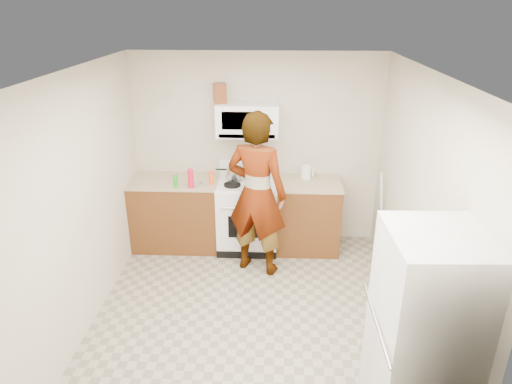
# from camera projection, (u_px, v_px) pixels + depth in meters

# --- Properties ---
(floor) EXTENTS (3.60, 3.60, 0.00)m
(floor) POSITION_uv_depth(u_px,v_px,m) (249.00, 316.00, 4.78)
(floor) COLOR gray
(floor) RESTS_ON ground
(back_wall) EXTENTS (3.20, 0.02, 2.50)m
(back_wall) POSITION_uv_depth(u_px,v_px,m) (256.00, 150.00, 5.94)
(back_wall) COLOR beige
(back_wall) RESTS_ON floor
(right_wall) EXTENTS (0.02, 3.60, 2.50)m
(right_wall) POSITION_uv_depth(u_px,v_px,m) (419.00, 211.00, 4.23)
(right_wall) COLOR beige
(right_wall) RESTS_ON floor
(cabinet_left) EXTENTS (1.12, 0.62, 0.90)m
(cabinet_left) POSITION_uv_depth(u_px,v_px,m) (177.00, 214.00, 6.02)
(cabinet_left) COLOR brown
(cabinet_left) RESTS_ON floor
(counter_left) EXTENTS (1.14, 0.64, 0.03)m
(counter_left) POSITION_uv_depth(u_px,v_px,m) (174.00, 181.00, 5.84)
(counter_left) COLOR tan
(counter_left) RESTS_ON cabinet_left
(cabinet_right) EXTENTS (0.80, 0.62, 0.90)m
(cabinet_right) POSITION_uv_depth(u_px,v_px,m) (307.00, 216.00, 5.95)
(cabinet_right) COLOR brown
(cabinet_right) RESTS_ON floor
(counter_right) EXTENTS (0.82, 0.64, 0.03)m
(counter_right) POSITION_uv_depth(u_px,v_px,m) (309.00, 183.00, 5.77)
(counter_right) COLOR tan
(counter_right) RESTS_ON cabinet_right
(gas_range) EXTENTS (0.76, 0.65, 1.13)m
(gas_range) POSITION_uv_depth(u_px,v_px,m) (248.00, 213.00, 5.96)
(gas_range) COLOR white
(gas_range) RESTS_ON floor
(microwave) EXTENTS (0.76, 0.38, 0.40)m
(microwave) POSITION_uv_depth(u_px,v_px,m) (248.00, 120.00, 5.61)
(microwave) COLOR white
(microwave) RESTS_ON back_wall
(person) EXTENTS (0.84, 0.69, 1.97)m
(person) POSITION_uv_depth(u_px,v_px,m) (257.00, 195.00, 5.26)
(person) COLOR tan
(person) RESTS_ON floor
(fridge) EXTENTS (0.72, 0.72, 1.70)m
(fridge) POSITION_uv_depth(u_px,v_px,m) (427.00, 343.00, 3.17)
(fridge) COLOR white
(fridge) RESTS_ON floor
(kettle) EXTENTS (0.15, 0.15, 0.16)m
(kettle) POSITION_uv_depth(u_px,v_px,m) (306.00, 172.00, 5.86)
(kettle) COLOR white
(kettle) RESTS_ON counter_right
(jug) EXTENTS (0.18, 0.18, 0.24)m
(jug) POSITION_uv_depth(u_px,v_px,m) (220.00, 93.00, 5.50)
(jug) COLOR brown
(jug) RESTS_ON microwave
(saucepan) EXTENTS (0.27, 0.27, 0.13)m
(saucepan) POSITION_uv_depth(u_px,v_px,m) (235.00, 173.00, 5.84)
(saucepan) COLOR silver
(saucepan) RESTS_ON gas_range
(tray) EXTENTS (0.29, 0.23, 0.05)m
(tray) POSITION_uv_depth(u_px,v_px,m) (258.00, 184.00, 5.66)
(tray) COLOR silver
(tray) RESTS_ON gas_range
(bottle_spray) EXTENTS (0.07, 0.07, 0.24)m
(bottle_spray) POSITION_uv_depth(u_px,v_px,m) (191.00, 179.00, 5.54)
(bottle_spray) COLOR red
(bottle_spray) RESTS_ON counter_left
(bottle_hot_sauce) EXTENTS (0.06, 0.06, 0.17)m
(bottle_hot_sauce) POSITION_uv_depth(u_px,v_px,m) (211.00, 177.00, 5.67)
(bottle_hot_sauce) COLOR #FF531C
(bottle_hot_sauce) RESTS_ON counter_left
(bottle_green_cap) EXTENTS (0.07, 0.07, 0.16)m
(bottle_green_cap) POSITION_uv_depth(u_px,v_px,m) (176.00, 181.00, 5.56)
(bottle_green_cap) COLOR #1C901A
(bottle_green_cap) RESTS_ON counter_left
(pot_lid) EXTENTS (0.23, 0.23, 0.01)m
(pot_lid) POSITION_uv_depth(u_px,v_px,m) (200.00, 184.00, 5.67)
(pot_lid) COLOR white
(pot_lid) RESTS_ON counter_left
(broom) EXTENTS (0.19, 0.20, 1.20)m
(broom) POSITION_uv_depth(u_px,v_px,m) (382.00, 216.00, 5.60)
(broom) COLOR white
(broom) RESTS_ON floor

